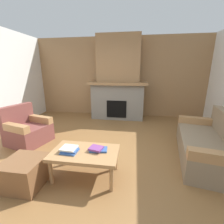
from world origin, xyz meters
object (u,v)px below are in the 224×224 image
(fireplace, at_px, (118,84))
(ottoman, at_px, (25,172))
(armchair, at_px, (27,130))
(couch, at_px, (209,144))
(coffee_table, at_px, (85,154))

(fireplace, relative_size, ottoman, 5.19)
(fireplace, height_order, ottoman, fireplace)
(fireplace, distance_m, armchair, 3.02)
(couch, bearing_deg, coffee_table, -158.68)
(fireplace, xyz_separation_m, ottoman, (-0.94, -3.48, -0.96))
(fireplace, relative_size, coffee_table, 2.70)
(couch, distance_m, ottoman, 3.10)
(armchair, xyz_separation_m, ottoman, (0.87, -1.23, -0.09))
(fireplace, distance_m, coffee_table, 3.27)
(fireplace, height_order, armchair, fireplace)
(coffee_table, relative_size, ottoman, 1.92)
(armchair, height_order, ottoman, armchair)
(ottoman, bearing_deg, fireplace, 74.92)
(fireplace, xyz_separation_m, coffee_table, (-0.14, -3.17, -0.79))
(armchair, bearing_deg, coffee_table, -28.83)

